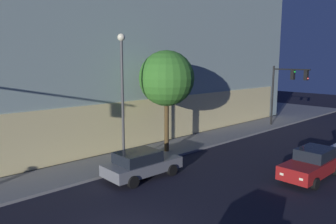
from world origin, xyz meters
TOP-DOWN VIEW (x-y plane):
  - modern_building at (11.82, 25.58)m, footprint 34.97×31.87m
  - traffic_light_far_corner at (23.17, 5.89)m, footprint 0.53×3.82m
  - street_lamp_sidewalk at (4.98, 6.92)m, footprint 0.44×0.44m
  - sidewalk_tree at (9.05, 7.45)m, footprint 3.82×3.82m
  - car_grey at (4.72, 4.89)m, footprint 4.45×2.23m
  - car_red at (11.63, -1.70)m, footprint 4.78×1.96m

SIDE VIEW (x-z plane):
  - car_grey at x=4.72m, z-range 0.03..1.55m
  - car_red at x=11.63m, z-range 0.00..1.64m
  - traffic_light_far_corner at x=23.17m, z-range 1.42..7.27m
  - street_lamp_sidewalk at x=4.98m, z-range 1.16..9.05m
  - sidewalk_tree at x=9.05m, z-range 1.74..8.80m
  - modern_building at x=11.82m, z-range -0.07..17.74m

